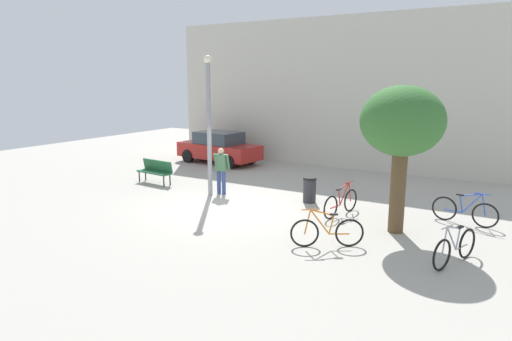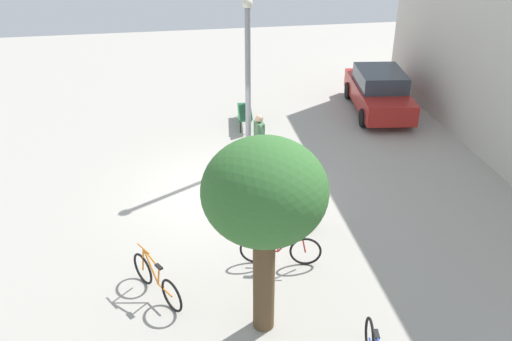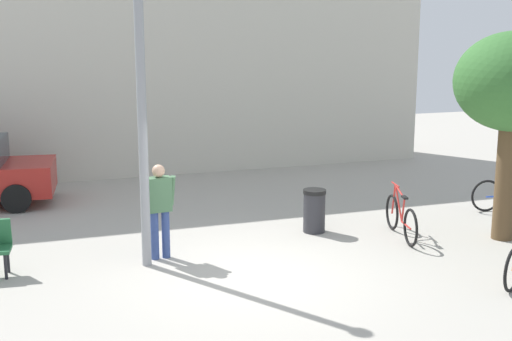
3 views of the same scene
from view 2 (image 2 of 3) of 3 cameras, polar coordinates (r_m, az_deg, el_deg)
ground_plane at (r=15.01m, az=-3.96°, el=-2.17°), size 36.00×36.00×0.00m
lamppost at (r=15.36m, az=-0.85°, el=9.67°), size 0.28×0.28×4.85m
person_by_lamppost at (r=15.77m, az=0.35°, el=3.46°), size 0.61×0.33×1.67m
park_bench at (r=18.88m, az=-0.98°, el=6.41°), size 1.64×0.64×0.92m
plaza_tree at (r=9.13m, az=0.90°, el=-2.59°), size 2.15×2.15×3.91m
bicycle_orange at (r=11.47m, az=-10.36°, el=-11.24°), size 1.57×0.99×0.97m
bicycle_red at (r=12.12m, az=2.62°, el=-8.25°), size 0.44×1.78×0.97m
parked_car_red at (r=20.37m, az=12.72°, el=8.08°), size 4.38×2.22×1.55m
trash_bin at (r=13.41m, az=5.08°, el=-4.12°), size 0.45×0.45×0.86m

